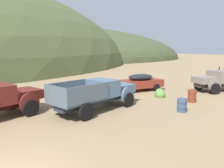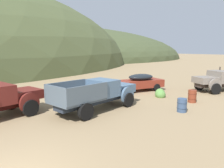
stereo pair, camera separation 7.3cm
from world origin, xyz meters
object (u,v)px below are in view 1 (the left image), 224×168
at_px(truck_chalk_blue, 101,93).
at_px(oil_drum_spare, 182,105).
at_px(truck_primer_gray, 219,80).
at_px(car_rust_red, 137,82).
at_px(oil_drum_foreground, 192,96).

distance_m(truck_chalk_blue, oil_drum_spare, 5.08).
relative_size(truck_primer_gray, oil_drum_spare, 7.15).
xyz_separation_m(car_rust_red, oil_drum_foreground, (0.85, -5.44, -0.36)).
bearing_deg(car_rust_red, truck_chalk_blue, 36.88).
bearing_deg(truck_primer_gray, oil_drum_foreground, 29.58).
height_order(truck_chalk_blue, car_rust_red, truck_chalk_blue).
relative_size(car_rust_red, truck_primer_gray, 0.84).
bearing_deg(oil_drum_spare, truck_primer_gray, 18.55).
bearing_deg(truck_primer_gray, car_rust_red, -16.85).
bearing_deg(oil_drum_spare, truck_chalk_blue, 140.43).
height_order(oil_drum_spare, oil_drum_foreground, oil_drum_foreground).
bearing_deg(truck_chalk_blue, oil_drum_foreground, -33.77).
bearing_deg(car_rust_red, oil_drum_spare, 80.69).
relative_size(truck_chalk_blue, oil_drum_foreground, 6.97).
distance_m(truck_chalk_blue, oil_drum_foreground, 6.73).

